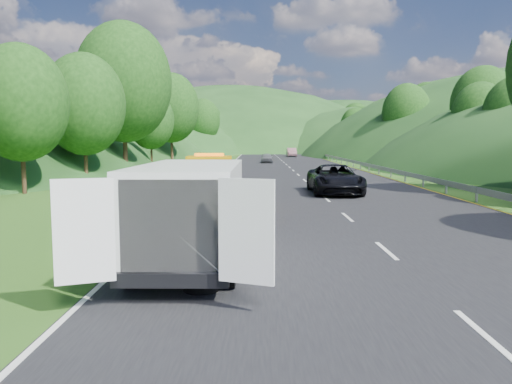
{
  "coord_description": "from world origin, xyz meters",
  "views": [
    {
      "loc": [
        -0.57,
        -15.58,
        3.08
      ],
      "look_at": [
        -0.63,
        1.37,
        1.3
      ],
      "focal_mm": 35.0,
      "sensor_mm": 36.0,
      "label": 1
    }
  ],
  "objects_px": {
    "worker": "(207,277)",
    "white_van": "(192,208)",
    "suitcase": "(123,224)",
    "passing_suv": "(335,194)",
    "spare_tire": "(201,291)",
    "tow_truck": "(208,182)",
    "child": "(228,241)",
    "woman": "(179,232)"
  },
  "relations": [
    {
      "from": "child",
      "to": "worker",
      "type": "height_order",
      "value": "worker"
    },
    {
      "from": "tow_truck",
      "to": "child",
      "type": "distance_m",
      "value": 7.5
    },
    {
      "from": "tow_truck",
      "to": "woman",
      "type": "xyz_separation_m",
      "value": [
        -0.42,
        -5.79,
        -1.2
      ]
    },
    {
      "from": "suitcase",
      "to": "tow_truck",
      "type": "bearing_deg",
      "value": 70.0
    },
    {
      "from": "woman",
      "to": "worker",
      "type": "distance_m",
      "value": 5.73
    },
    {
      "from": "white_van",
      "to": "passing_suv",
      "type": "distance_m",
      "value": 17.44
    },
    {
      "from": "worker",
      "to": "white_van",
      "type": "bearing_deg",
      "value": 90.06
    },
    {
      "from": "white_van",
      "to": "tow_truck",
      "type": "bearing_deg",
      "value": 93.68
    },
    {
      "from": "white_van",
      "to": "suitcase",
      "type": "height_order",
      "value": "white_van"
    },
    {
      "from": "worker",
      "to": "passing_suv",
      "type": "bearing_deg",
      "value": 49.45
    },
    {
      "from": "woman",
      "to": "passing_suv",
      "type": "distance_m",
      "value": 13.79
    },
    {
      "from": "tow_truck",
      "to": "white_van",
      "type": "height_order",
      "value": "white_van"
    },
    {
      "from": "child",
      "to": "passing_suv",
      "type": "distance_m",
      "value": 14.37
    },
    {
      "from": "white_van",
      "to": "worker",
      "type": "bearing_deg",
      "value": -66.89
    },
    {
      "from": "tow_truck",
      "to": "spare_tire",
      "type": "bearing_deg",
      "value": -87.41
    },
    {
      "from": "white_van",
      "to": "passing_suv",
      "type": "height_order",
      "value": "white_van"
    },
    {
      "from": "spare_tire",
      "to": "tow_truck",
      "type": "bearing_deg",
      "value": 94.9
    },
    {
      "from": "worker",
      "to": "passing_suv",
      "type": "distance_m",
      "value": 18.25
    },
    {
      "from": "suitcase",
      "to": "passing_suv",
      "type": "distance_m",
      "value": 15.04
    },
    {
      "from": "suitcase",
      "to": "spare_tire",
      "type": "distance_m",
      "value": 7.14
    },
    {
      "from": "white_van",
      "to": "suitcase",
      "type": "xyz_separation_m",
      "value": [
        -2.82,
        4.15,
        -1.1
      ]
    },
    {
      "from": "child",
      "to": "worker",
      "type": "xyz_separation_m",
      "value": [
        -0.24,
        -4.04,
        0.0
      ]
    },
    {
      "from": "woman",
      "to": "tow_truck",
      "type": "bearing_deg",
      "value": -20.92
    },
    {
      "from": "tow_truck",
      "to": "child",
      "type": "height_order",
      "value": "tow_truck"
    },
    {
      "from": "child",
      "to": "passing_suv",
      "type": "relative_size",
      "value": 0.16
    },
    {
      "from": "white_van",
      "to": "spare_tire",
      "type": "xyz_separation_m",
      "value": [
        0.46,
        -2.18,
        -1.41
      ]
    },
    {
      "from": "child",
      "to": "suitcase",
      "type": "xyz_separation_m",
      "value": [
        -3.52,
        1.2,
        0.31
      ]
    },
    {
      "from": "woman",
      "to": "child",
      "type": "height_order",
      "value": "woman"
    },
    {
      "from": "tow_truck",
      "to": "woman",
      "type": "bearing_deg",
      "value": -96.5
    },
    {
      "from": "child",
      "to": "passing_suv",
      "type": "bearing_deg",
      "value": 82.07
    },
    {
      "from": "suitcase",
      "to": "passing_suv",
      "type": "xyz_separation_m",
      "value": [
        8.86,
        12.15,
        -0.31
      ]
    },
    {
      "from": "white_van",
      "to": "worker",
      "type": "distance_m",
      "value": 1.84
    },
    {
      "from": "worker",
      "to": "spare_tire",
      "type": "xyz_separation_m",
      "value": [
        0.0,
        -1.1,
        0.0
      ]
    },
    {
      "from": "tow_truck",
      "to": "woman",
      "type": "distance_m",
      "value": 5.92
    },
    {
      "from": "tow_truck",
      "to": "passing_suv",
      "type": "bearing_deg",
      "value": 40.07
    },
    {
      "from": "white_van",
      "to": "spare_tire",
      "type": "distance_m",
      "value": 2.64
    },
    {
      "from": "worker",
      "to": "passing_suv",
      "type": "height_order",
      "value": "worker"
    },
    {
      "from": "woman",
      "to": "worker",
      "type": "xyz_separation_m",
      "value": [
        1.49,
        -5.54,
        0.0
      ]
    },
    {
      "from": "tow_truck",
      "to": "worker",
      "type": "relative_size",
      "value": 3.21
    },
    {
      "from": "child",
      "to": "suitcase",
      "type": "distance_m",
      "value": 3.73
    },
    {
      "from": "suitcase",
      "to": "passing_suv",
      "type": "relative_size",
      "value": 0.1
    },
    {
      "from": "passing_suv",
      "to": "woman",
      "type": "bearing_deg",
      "value": -120.89
    }
  ]
}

